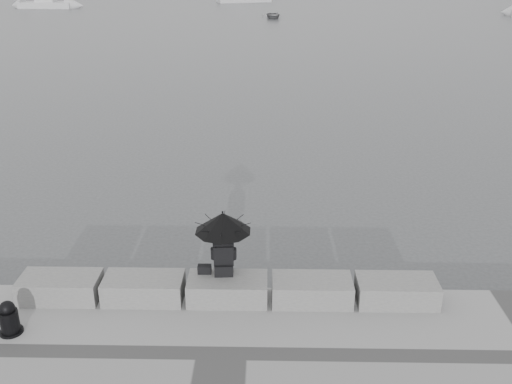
{
  "coord_description": "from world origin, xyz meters",
  "views": [
    {
      "loc": [
        0.77,
        -10.27,
        7.04
      ],
      "look_at": [
        0.5,
        3.0,
        1.43
      ],
      "focal_mm": 40.0,
      "sensor_mm": 36.0,
      "label": 1
    }
  ],
  "objects_px": {
    "mooring_bollard": "(9,320)",
    "sailboat_left": "(46,4)",
    "seated_person": "(223,230)",
    "dinghy": "(273,15)"
  },
  "relations": [
    {
      "from": "mooring_bollard",
      "to": "sailboat_left",
      "type": "distance_m",
      "value": 75.87
    },
    {
      "from": "sailboat_left",
      "to": "dinghy",
      "type": "distance_m",
      "value": 32.85
    },
    {
      "from": "dinghy",
      "to": "seated_person",
      "type": "bearing_deg",
      "value": -98.89
    },
    {
      "from": "dinghy",
      "to": "sailboat_left",
      "type": "bearing_deg",
      "value": 151.04
    },
    {
      "from": "seated_person",
      "to": "dinghy",
      "type": "distance_m",
      "value": 58.18
    },
    {
      "from": "sailboat_left",
      "to": "dinghy",
      "type": "height_order",
      "value": "sailboat_left"
    },
    {
      "from": "seated_person",
      "to": "sailboat_left",
      "type": "relative_size",
      "value": 0.11
    },
    {
      "from": "mooring_bollard",
      "to": "sailboat_left",
      "type": "height_order",
      "value": "sailboat_left"
    },
    {
      "from": "seated_person",
      "to": "mooring_bollard",
      "type": "height_order",
      "value": "seated_person"
    },
    {
      "from": "mooring_bollard",
      "to": "sailboat_left",
      "type": "bearing_deg",
      "value": 109.45
    }
  ]
}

